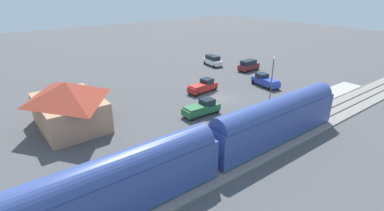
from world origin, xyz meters
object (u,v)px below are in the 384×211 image
station_building (69,104)px  suv_white (213,60)px  pickup_green (202,108)px  suv_maroon (249,65)px  pedestrian_on_platform (238,125)px  pickup_blue (265,81)px  light_pole_near_platform (272,76)px  pickup_red (203,86)px  passenger_train (211,145)px

station_building → suv_white: station_building is taller
pickup_green → suv_white: bearing=-44.7°
suv_maroon → suv_white: (7.76, 3.11, 0.00)m
station_building → pedestrian_on_platform: station_building is taller
pickup_blue → light_pole_near_platform: bearing=132.8°
pickup_blue → pickup_red: (4.43, 10.61, 0.00)m
pickup_blue → light_pole_near_platform: (-6.57, 7.09, 3.71)m
pickup_red → suv_maroon: bearing=-74.5°
passenger_train → suv_white: bearing=-41.8°
pickup_blue → pickup_red: bearing=67.3°
pickup_green → light_pole_near_platform: bearing=-112.1°
pedestrian_on_platform → pickup_green: pickup_green is taller
pedestrian_on_platform → passenger_train: bearing=115.6°
light_pole_near_platform → pedestrian_on_platform: bearing=108.1°
station_building → suv_maroon: bearing=-83.6°
station_building → light_pole_near_platform: light_pole_near_platform is taller
suv_maroon → suv_white: size_ratio=0.98×
suv_maroon → suv_white: 8.36m
pickup_red → passenger_train: bearing=142.1°
passenger_train → pickup_red: passenger_train is taller
suv_maroon → light_pole_near_platform: (-15.44, 12.56, 3.59)m
passenger_train → suv_maroon: size_ratio=7.66×
pickup_blue → suv_maroon: size_ratio=1.12×
pedestrian_on_platform → suv_maroon: (18.72, -22.55, -0.13)m
pedestrian_on_platform → light_pole_near_platform: light_pole_near_platform is taller
pedestrian_on_platform → pickup_red: (14.27, -6.48, -0.25)m
station_building → light_pole_near_platform: bearing=-114.1°
suv_maroon → station_building: bearing=96.4°
passenger_train → suv_maroon: 37.31m
pedestrian_on_platform → suv_maroon: size_ratio=0.34×
pickup_red → suv_maroon: suv_maroon is taller
pickup_green → suv_maroon: bearing=-62.5°
suv_white → pickup_green: size_ratio=0.93×
pedestrian_on_platform → suv_white: size_ratio=0.34×
station_building → pickup_blue: station_building is taller
station_building → pedestrian_on_platform: size_ratio=6.30×
passenger_train → pickup_blue: 27.92m
suv_white → pickup_green: 27.14m
pickup_green → light_pole_near_platform: size_ratio=0.73×
station_building → pickup_green: station_building is taller
pickup_red → light_pole_near_platform: light_pole_near_platform is taller
passenger_train → pickup_blue: passenger_train is taller
pedestrian_on_platform → suv_white: (26.48, -19.44, -0.13)m
station_building → pickup_red: 21.57m
passenger_train → station_building: (18.00, 7.64, 0.22)m
pedestrian_on_platform → suv_white: suv_white is taller
pedestrian_on_platform → pickup_blue: pickup_blue is taller
pickup_green → light_pole_near_platform: (-3.90, -9.63, 3.71)m
pickup_green → pickup_red: bearing=-40.7°
passenger_train → pickup_red: size_ratio=6.87×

